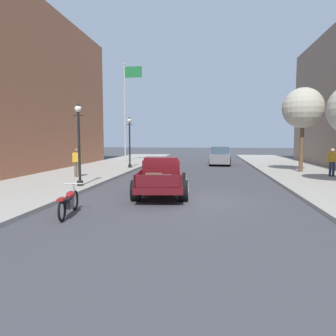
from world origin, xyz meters
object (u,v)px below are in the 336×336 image
street_lamp_far (130,138)px  street_tree_second (303,108)px  pedestrian_sidewalk_left (77,161)px  street_lamp_near (79,138)px  flagpole (127,102)px  car_background_grey (220,156)px  hotrod_truck_maroon (161,176)px  pedestrian_sidewalk_right (332,161)px  motorcycle_parked (69,201)px

street_lamp_far → street_tree_second: bearing=-6.6°
pedestrian_sidewalk_left → street_lamp_near: size_ratio=0.43×
flagpole → car_background_grey: bearing=-2.5°
hotrod_truck_maroon → pedestrian_sidewalk_right: size_ratio=3.07×
pedestrian_sidewalk_left → pedestrian_sidewalk_right: bearing=8.3°
hotrod_truck_maroon → motorcycle_parked: bearing=-117.9°
car_background_grey → pedestrian_sidewalk_right: pedestrian_sidewalk_right is taller
pedestrian_sidewalk_left → street_lamp_far: street_lamp_far is taller
car_background_grey → pedestrian_sidewalk_right: 11.13m
flagpole → street_lamp_near: bearing=-83.6°
hotrod_truck_maroon → street_tree_second: (8.13, 8.86, 3.61)m
flagpole → pedestrian_sidewalk_left: bearing=-89.5°
motorcycle_parked → flagpole: 21.08m
hotrod_truck_maroon → motorcycle_parked: 4.79m
street_lamp_near → street_lamp_far: same height
motorcycle_parked → street_lamp_far: bearing=97.1°
hotrod_truck_maroon → pedestrian_sidewalk_right: (9.18, 6.26, 0.33)m
street_lamp_near → hotrod_truck_maroon: bearing=-11.1°
pedestrian_sidewalk_right → flagpole: 18.32m
pedestrian_sidewalk_left → street_lamp_far: size_ratio=0.43×
motorcycle_parked → street_lamp_near: street_lamp_near is taller
street_lamp_far → pedestrian_sidewalk_right: bearing=-16.9°
flagpole → street_tree_second: bearing=-26.9°
motorcycle_parked → street_lamp_far: 14.74m
hotrod_truck_maroon → street_tree_second: street_tree_second is taller
car_background_grey → flagpole: flagpole is taller
car_background_grey → street_lamp_near: 16.38m
street_lamp_far → flagpole: size_ratio=0.42×
pedestrian_sidewalk_left → street_lamp_far: (1.57, 6.18, 1.30)m
car_background_grey → pedestrian_sidewalk_left: size_ratio=2.66×
motorcycle_parked → street_tree_second: size_ratio=0.38×
pedestrian_sidewalk_left → street_lamp_near: 3.90m
street_lamp_near → street_lamp_far: (-0.02, 9.49, 0.00)m
pedestrian_sidewalk_left → flagpole: size_ratio=0.18×
street_tree_second → street_lamp_near: bearing=-146.4°
street_tree_second → hotrod_truck_maroon: bearing=-132.5°
hotrod_truck_maroon → pedestrian_sidewalk_left: size_ratio=3.07×
motorcycle_parked → street_tree_second: bearing=51.6°
motorcycle_parked → street_tree_second: 17.15m
pedestrian_sidewalk_right → motorcycle_parked: bearing=-137.4°
flagpole → street_lamp_far: bearing=-73.5°
pedestrian_sidewalk_left → pedestrian_sidewalk_right: (14.78, 2.16, 0.00)m
motorcycle_parked → car_background_grey: bearing=75.2°
motorcycle_parked → car_background_grey: size_ratio=0.48×
street_lamp_near → street_tree_second: street_tree_second is taller
street_tree_second → pedestrian_sidewalk_left: bearing=-160.9°
hotrod_truck_maroon → pedestrian_sidewalk_left: bearing=143.8°
pedestrian_sidewalk_left → motorcycle_parked: bearing=-68.0°
hotrod_truck_maroon → street_lamp_near: size_ratio=1.31×
car_background_grey → street_lamp_far: (-7.03, -5.22, 1.62)m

